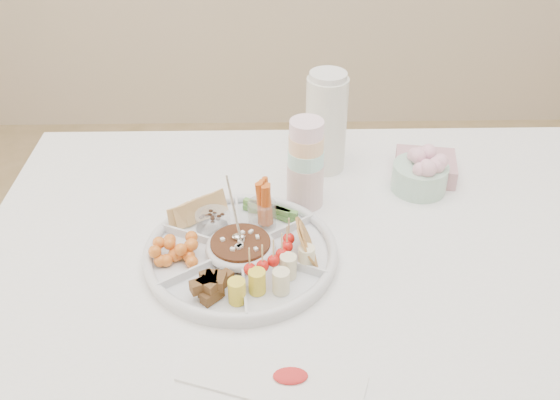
{
  "coord_description": "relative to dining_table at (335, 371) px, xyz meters",
  "views": [
    {
      "loc": [
        -0.15,
        -0.99,
        1.57
      ],
      "look_at": [
        -0.13,
        0.07,
        0.83
      ],
      "focal_mm": 40.0,
      "sensor_mm": 36.0,
      "label": 1
    }
  ],
  "objects": [
    {
      "name": "banana_tomato",
      "position": [
        -0.14,
        -0.14,
        0.44
      ],
      "size": [
        0.14,
        0.14,
        0.09
      ],
      "primitive_type": null,
      "rotation": [
        0.0,
        0.0,
        -0.44
      ],
      "color": "#FBE76A",
      "rests_on": "party_tray"
    },
    {
      "name": "tortillas",
      "position": [
        -0.08,
        -0.02,
        0.42
      ],
      "size": [
        0.14,
        0.14,
        0.06
      ],
      "primitive_type": null,
      "rotation": [
        0.0,
        0.0,
        -0.44
      ],
      "color": "#AC824D",
      "rests_on": "party_tray"
    },
    {
      "name": "thermos",
      "position": [
        -0.02,
        0.32,
        0.51
      ],
      "size": [
        0.1,
        0.1,
        0.25
      ],
      "primitive_type": "cylinder",
      "rotation": [
        0.0,
        0.0,
        0.0
      ],
      "color": "silver",
      "rests_on": "dining_table"
    },
    {
      "name": "dining_table",
      "position": [
        0.0,
        0.0,
        0.0
      ],
      "size": [
        1.52,
        1.02,
        0.76
      ],
      "primitive_type": "cube",
      "color": "white",
      "rests_on": "floor"
    },
    {
      "name": "carrot_cucumber",
      "position": [
        -0.16,
        0.09,
        0.44
      ],
      "size": [
        0.15,
        0.15,
        0.11
      ],
      "primitive_type": null,
      "rotation": [
        0.0,
        0.0,
        -0.44
      ],
      "color": "#CC5719",
      "rests_on": "party_tray"
    },
    {
      "name": "cherries",
      "position": [
        -0.34,
        -0.04,
        0.42
      ],
      "size": [
        0.15,
        0.15,
        0.04
      ],
      "primitive_type": null,
      "rotation": [
        0.0,
        0.0,
        -0.44
      ],
      "color": "orange",
      "rests_on": "party_tray"
    },
    {
      "name": "bean_dip",
      "position": [
        -0.21,
        -0.03,
        0.41
      ],
      "size": [
        0.16,
        0.16,
        0.04
      ],
      "primitive_type": "cylinder",
      "rotation": [
        0.0,
        0.0,
        -0.44
      ],
      "color": "#432516",
      "rests_on": "party_tray"
    },
    {
      "name": "placemat",
      "position": [
        -0.15,
        -0.33,
        0.38
      ],
      "size": [
        0.31,
        0.19,
        0.01
      ],
      "primitive_type": "cube",
      "rotation": [
        0.0,
        0.0,
        -0.33
      ],
      "color": "white",
      "rests_on": "dining_table"
    },
    {
      "name": "napkin_stack",
      "position": [
        0.22,
        0.27,
        0.4
      ],
      "size": [
        0.16,
        0.14,
        0.05
      ],
      "primitive_type": "cube",
      "rotation": [
        0.0,
        0.0,
        -0.18
      ],
      "color": "#C88E99",
      "rests_on": "dining_table"
    },
    {
      "name": "granola_chunks",
      "position": [
        -0.27,
        -0.15,
        0.42
      ],
      "size": [
        0.13,
        0.13,
        0.04
      ],
      "primitive_type": null,
      "rotation": [
        0.0,
        0.0,
        -0.44
      ],
      "color": "#52321F",
      "rests_on": "party_tray"
    },
    {
      "name": "flower_bowl",
      "position": [
        0.2,
        0.22,
        0.43
      ],
      "size": [
        0.13,
        0.13,
        0.1
      ],
      "primitive_type": "cylinder",
      "rotation": [
        0.0,
        0.0,
        0.06
      ],
      "color": "silver",
      "rests_on": "dining_table"
    },
    {
      "name": "party_tray",
      "position": [
        -0.21,
        -0.03,
        0.4
      ],
      "size": [
        0.5,
        0.5,
        0.04
      ],
      "primitive_type": "cylinder",
      "rotation": [
        0.0,
        0.0,
        -0.44
      ],
      "color": "white",
      "rests_on": "dining_table"
    },
    {
      "name": "cup_stack",
      "position": [
        -0.07,
        0.16,
        0.49
      ],
      "size": [
        0.08,
        0.08,
        0.23
      ],
      "primitive_type": "cylinder",
      "rotation": [
        0.0,
        0.0,
        -0.03
      ],
      "color": "beige",
      "rests_on": "dining_table"
    },
    {
      "name": "pita_raisins",
      "position": [
        -0.29,
        0.08,
        0.42
      ],
      "size": [
        0.13,
        0.13,
        0.06
      ],
      "primitive_type": null,
      "rotation": [
        0.0,
        0.0,
        -0.44
      ],
      "color": "tan",
      "rests_on": "party_tray"
    }
  ]
}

